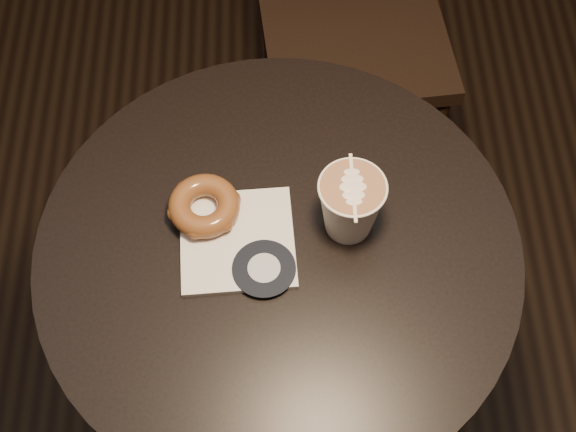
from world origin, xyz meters
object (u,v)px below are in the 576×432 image
Objects in this scene: cafe_table at (279,302)px; pastry_bag at (237,240)px; latte_cup at (350,206)px; doughnut at (204,206)px.

pastry_bag is at bearing 170.48° from cafe_table.
cafe_table is 7.08× the size of latte_cup.
pastry_bag is 0.07m from doughnut.
doughnut is at bearing 132.14° from pastry_bag.
pastry_bag is at bearing -171.76° from latte_cup.
cafe_table is at bearing -28.12° from doughnut.
latte_cup reaches higher than pastry_bag.
doughnut reaches higher than cafe_table.
cafe_table is 0.21m from pastry_bag.
pastry_bag is 1.53× the size of latte_cup.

